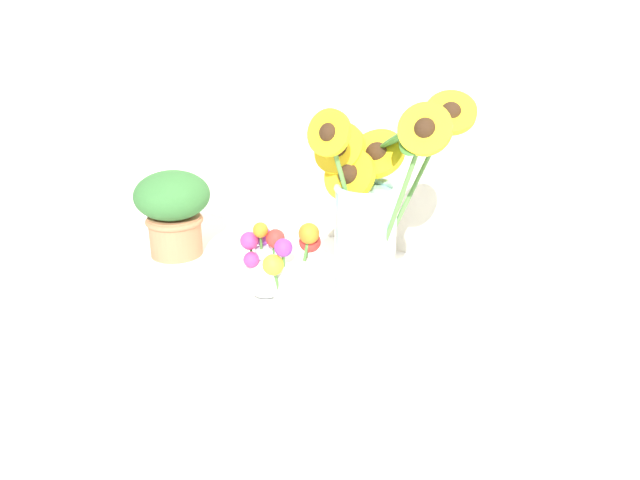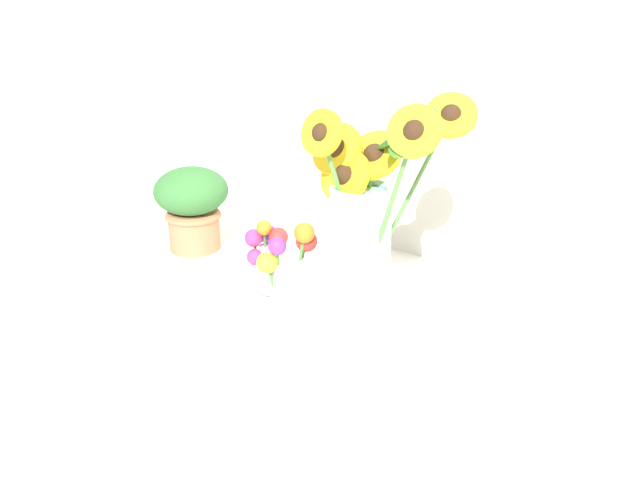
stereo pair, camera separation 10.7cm
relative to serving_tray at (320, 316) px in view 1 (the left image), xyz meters
name	(u,v)px [view 1 (the left image)]	position (x,y,z in m)	size (l,w,h in m)	color
ground_plane	(319,340)	(0.03, -0.05, -0.01)	(6.00, 6.00, 0.00)	silver
serving_tray	(320,316)	(0.00, 0.00, 0.00)	(0.52, 0.52, 0.02)	white
mason_jar_sunflowers	(369,232)	(0.10, -0.02, 0.19)	(0.25, 0.21, 0.40)	#9ED1D6
vase_small_center	(293,284)	(0.00, -0.08, 0.10)	(0.07, 0.10, 0.19)	white
vase_bulb_right	(264,267)	(-0.12, 0.00, 0.07)	(0.08, 0.08, 0.15)	white
potted_plant	(173,208)	(-0.44, 0.11, 0.10)	(0.17, 0.17, 0.19)	#B7704C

